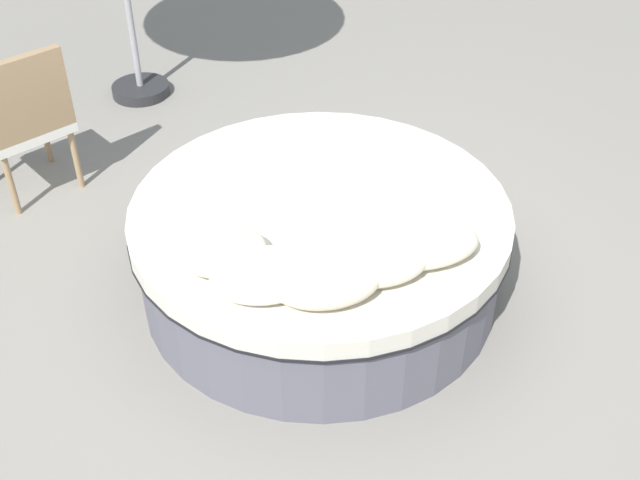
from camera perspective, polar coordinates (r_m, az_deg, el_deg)
ground_plane at (r=4.45m, az=0.00°, el=-3.38°), size 16.00×16.00×0.00m
round_bed at (r=4.27m, az=0.00°, el=-0.51°), size 1.99×1.99×0.56m
throw_pillow_0 at (r=3.71m, az=-7.01°, el=-0.74°), size 0.42×0.36×0.16m
throw_pillow_1 at (r=3.58m, az=-3.86°, el=-2.47°), size 0.52×0.38×0.14m
throw_pillow_2 at (r=3.52m, az=0.38°, el=-2.87°), size 0.51×0.35×0.17m
throw_pillow_3 at (r=3.62m, az=4.13°, el=-1.60°), size 0.47×0.30×0.17m
throw_pillow_4 at (r=3.75m, az=7.27°, el=-0.32°), size 0.55×0.32×0.17m
patio_chair at (r=5.21m, az=-20.42°, el=8.31°), size 0.70×0.69×0.98m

